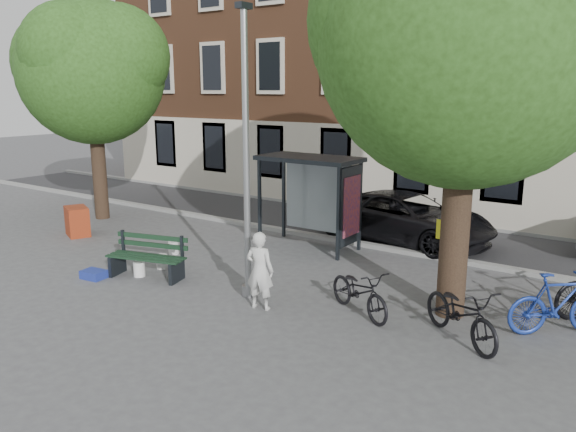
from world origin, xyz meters
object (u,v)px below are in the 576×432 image
(painter, at_px, (260,271))
(car_dark, at_px, (406,218))
(lamppost, at_px, (246,170))
(notice_sign, at_px, (442,245))
(bike_a, at_px, (360,291))
(bike_c, at_px, (461,313))
(red_stand, at_px, (77,221))
(bike_b, at_px, (559,303))
(bench, at_px, (148,259))
(bus_shelter, at_px, (323,182))

(painter, xyz_separation_m, car_dark, (0.35, 6.67, -0.10))
(lamppost, xyz_separation_m, notice_sign, (3.61, 1.97, -1.49))
(lamppost, bearing_deg, bike_a, 10.29)
(bike_c, height_order, notice_sign, notice_sign)
(lamppost, xyz_separation_m, red_stand, (-7.62, 1.04, -2.33))
(notice_sign, bearing_deg, bike_c, -52.13)
(painter, bearing_deg, bike_b, -169.78)
(car_dark, bearing_deg, bike_c, -141.29)
(bike_c, xyz_separation_m, notice_sign, (-0.95, 1.57, 0.75))
(painter, relative_size, notice_sign, 0.91)
(bench, height_order, red_stand, bench)
(car_dark, relative_size, notice_sign, 2.88)
(car_dark, distance_m, notice_sign, 5.02)
(car_dark, height_order, notice_sign, notice_sign)
(bike_b, bearing_deg, notice_sign, 42.89)
(painter, bearing_deg, car_dark, -105.11)
(bike_a, height_order, notice_sign, notice_sign)
(bench, relative_size, bike_c, 0.99)
(painter, bearing_deg, bike_c, -179.99)
(bench, bearing_deg, bike_b, -1.59)
(lamppost, distance_m, bike_a, 3.42)
(bus_shelter, height_order, notice_sign, bus_shelter)
(bench, distance_m, bike_c, 7.38)
(painter, bearing_deg, notice_sign, -152.88)
(red_stand, bearing_deg, lamppost, -7.76)
(bus_shelter, distance_m, bike_a, 5.00)
(lamppost, relative_size, red_stand, 6.79)
(bus_shelter, xyz_separation_m, notice_sign, (4.22, -2.14, -0.63))
(bike_c, bearing_deg, painter, 138.11)
(lamppost, xyz_separation_m, bench, (-2.77, -0.41, -2.33))
(bike_a, bearing_deg, painter, 143.35)
(bike_a, bearing_deg, bike_c, -64.02)
(bus_shelter, bearing_deg, bench, -115.62)
(bench, bearing_deg, car_dark, 44.90)
(bike_a, xyz_separation_m, car_dark, (-1.49, 5.77, 0.23))
(bike_a, height_order, bike_c, bike_c)
(painter, relative_size, bike_b, 0.83)
(bus_shelter, relative_size, car_dark, 0.55)
(bike_a, distance_m, red_stand, 10.13)
(lamppost, bearing_deg, painter, -33.41)
(lamppost, relative_size, notice_sign, 3.38)
(bike_c, bearing_deg, bike_b, -10.07)
(bench, xyz_separation_m, notice_sign, (6.38, 2.38, 0.83))
(red_stand, bearing_deg, notice_sign, 4.74)
(bench, height_order, car_dark, car_dark)
(painter, height_order, car_dark, painter)
(painter, height_order, notice_sign, notice_sign)
(bike_b, distance_m, notice_sign, 2.45)
(bus_shelter, distance_m, bike_c, 6.51)
(red_stand, xyz_separation_m, notice_sign, (11.23, 0.93, 0.84))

